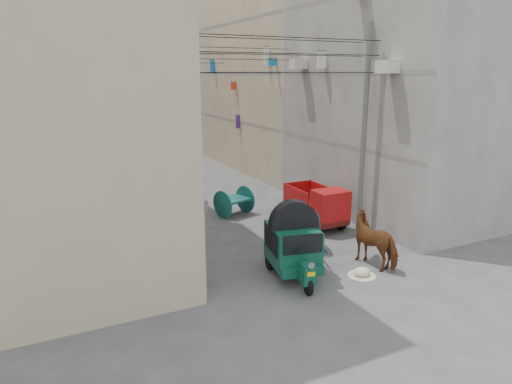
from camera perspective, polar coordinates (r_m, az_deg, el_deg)
ground at (r=12.68m, az=16.91°, el=-15.24°), size 140.00×140.00×0.00m
building_row_left at (r=41.96m, az=-27.25°, el=13.44°), size 8.00×62.00×14.00m
building_row_right at (r=44.84m, az=-5.75°, el=14.91°), size 8.00×62.00×14.00m
end_cap_building at (r=74.25m, az=-20.80°, el=13.95°), size 22.00×10.00×13.00m
shutters_left at (r=19.20m, az=-13.67°, el=0.07°), size 0.18×14.40×2.88m
signboards at (r=30.63m, az=-11.47°, el=9.18°), size 8.22×40.52×5.67m
ac_units at (r=19.32m, az=10.81°, el=18.10°), size 0.70×6.55×3.35m
utility_poles at (r=26.13m, az=-8.82°, el=9.67°), size 7.40×22.20×8.00m
overhead_cables at (r=23.58m, az=-7.10°, el=15.94°), size 7.40×22.52×1.12m
auto_rickshaw at (r=14.25m, az=4.68°, el=-6.32°), size 1.87×2.74×1.86m
tonga_cart at (r=16.44m, az=5.12°, el=-4.82°), size 2.04×3.28×1.39m
mini_truck at (r=18.89m, az=8.02°, el=-1.98°), size 1.43×3.09×1.73m
second_cart at (r=20.38m, az=-2.77°, el=-1.12°), size 1.69×1.58×1.23m
feed_sack at (r=14.91m, az=13.08°, el=-9.69°), size 0.55×0.44×0.27m
horse at (r=15.64m, az=14.87°, el=-5.83°), size 1.26×2.14×1.70m
distant_car_white at (r=30.82m, az=-13.30°, el=3.75°), size 1.77×3.53×1.15m
distant_car_grey at (r=43.01m, az=-11.77°, el=6.91°), size 1.43×3.88×1.27m
distant_car_green at (r=43.17m, az=-15.20°, el=6.77°), size 2.56×4.80×1.33m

